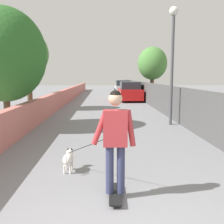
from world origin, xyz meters
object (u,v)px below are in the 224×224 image
(tree_left_near, at_px, (28,54))
(skateboard, at_px, (115,194))
(person_skateboarder, at_px, (115,134))
(tree_left_mid, at_px, (4,55))
(tree_right_distant, at_px, (152,64))
(lamp_post, at_px, (173,46))
(car_near, at_px, (130,92))
(dog, at_px, (69,159))
(car_far, at_px, (123,88))

(tree_left_near, relative_size, skateboard, 5.64)
(tree_left_near, height_order, person_skateboarder, tree_left_near)
(tree_left_mid, xyz_separation_m, skateboard, (-5.56, -3.76, -2.67))
(tree_left_near, distance_m, tree_right_distant, 10.25)
(tree_left_mid, distance_m, tree_right_distant, 13.79)
(lamp_post, distance_m, person_skateboarder, 7.12)
(car_near, bearing_deg, tree_right_distant, -76.10)
(skateboard, xyz_separation_m, dog, (1.21, 0.92, 0.21))
(tree_left_mid, bearing_deg, car_far, -17.37)
(tree_left_near, xyz_separation_m, person_skateboarder, (-11.06, -4.47, -2.16))
(tree_left_mid, bearing_deg, lamp_post, -83.27)
(car_near, bearing_deg, skateboard, 173.22)
(skateboard, bearing_deg, car_near, -6.78)
(car_near, bearing_deg, tree_left_mid, 152.56)
(tree_right_distant, xyz_separation_m, skateboard, (-17.06, 3.84, -2.93))
(tree_left_mid, bearing_deg, skateboard, -145.93)
(tree_left_mid, distance_m, car_near, 12.60)
(tree_left_near, xyz_separation_m, tree_right_distant, (6.00, -8.31, -0.23))
(tree_right_distant, bearing_deg, skateboard, 167.31)
(skateboard, xyz_separation_m, car_far, (23.87, -1.97, 0.65))
(tree_right_distant, xyz_separation_m, person_skateboarder, (-17.06, 3.84, -1.93))
(car_far, bearing_deg, tree_left_near, 153.32)
(tree_left_near, distance_m, dog, 10.87)
(tree_right_distant, xyz_separation_m, dog, (-15.85, 4.76, -2.72))
(lamp_post, bearing_deg, tree_left_mid, 96.73)
(person_skateboarder, relative_size, car_near, 0.44)
(skateboard, distance_m, car_near, 16.72)
(skateboard, bearing_deg, dog, 37.16)
(tree_left_near, xyz_separation_m, car_near, (5.54, -6.44, -2.51))
(tree_right_distant, relative_size, person_skateboarder, 2.59)
(tree_left_near, height_order, tree_right_distant, tree_left_near)
(tree_right_distant, relative_size, car_far, 1.12)
(tree_left_mid, distance_m, dog, 5.75)
(person_skateboarder, bearing_deg, tree_right_distant, -12.69)
(tree_left_mid, distance_m, skateboard, 7.22)
(tree_left_mid, relative_size, dog, 2.94)
(tree_left_mid, relative_size, car_near, 1.16)
(lamp_post, bearing_deg, car_far, 1.96)
(car_far, bearing_deg, tree_left_mid, 162.63)
(tree_left_near, xyz_separation_m, car_far, (12.82, -6.44, -2.51))
(tree_right_distant, distance_m, car_near, 2.99)
(dog, height_order, car_far, car_far)
(person_skateboarder, bearing_deg, skateboard, 176.42)
(tree_left_mid, height_order, car_near, tree_left_mid)
(lamp_post, height_order, person_skateboarder, lamp_post)
(tree_left_near, relative_size, lamp_post, 0.97)
(tree_right_distant, relative_size, lamp_post, 0.93)
(dog, bearing_deg, lamp_post, -34.43)
(dog, bearing_deg, tree_right_distant, -16.72)
(lamp_post, xyz_separation_m, car_near, (10.29, 0.60, -2.45))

